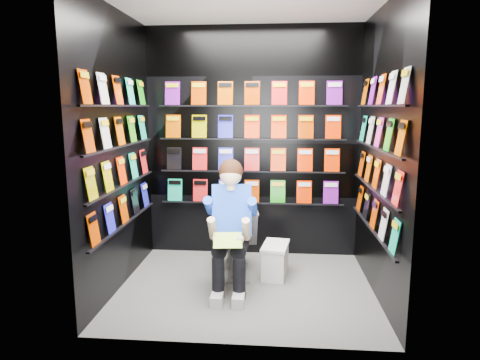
{
  "coord_description": "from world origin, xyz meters",
  "views": [
    {
      "loc": [
        0.27,
        -3.86,
        1.72
      ],
      "look_at": [
        -0.07,
        0.15,
        1.02
      ],
      "focal_mm": 32.0,
      "sensor_mm": 36.0,
      "label": 1
    }
  ],
  "objects": [
    {
      "name": "toilet",
      "position": [
        -0.13,
        0.38,
        0.37
      ],
      "size": [
        0.51,
        0.8,
        0.73
      ],
      "primitive_type": "imported",
      "rotation": [
        0.0,
        0.0,
        3.26
      ],
      "color": "white",
      "rests_on": "floor"
    },
    {
      "name": "longbox_lid",
      "position": [
        0.28,
        0.31,
        0.32
      ],
      "size": [
        0.3,
        0.46,
        0.03
      ],
      "primitive_type": "cube",
      "rotation": [
        0.0,
        0.0,
        -0.14
      ],
      "color": "white",
      "rests_on": "longbox"
    },
    {
      "name": "wall_right",
      "position": [
        1.2,
        0.0,
        1.3
      ],
      "size": [
        0.04,
        2.0,
        2.6
      ],
      "primitive_type": "cube",
      "color": "black",
      "rests_on": "floor"
    },
    {
      "name": "comics_left",
      "position": [
        -1.17,
        0.0,
        1.31
      ],
      "size": [
        0.06,
        1.7,
        1.37
      ],
      "primitive_type": null,
      "color": "red",
      "rests_on": "wall_left"
    },
    {
      "name": "floor",
      "position": [
        0.0,
        0.0,
        0.0
      ],
      "size": [
        2.4,
        2.4,
        0.0
      ],
      "primitive_type": "plane",
      "color": "#61615E",
      "rests_on": "ground"
    },
    {
      "name": "reader",
      "position": [
        -0.13,
        -0.0,
        0.75
      ],
      "size": [
        0.57,
        0.77,
        1.32
      ],
      "primitive_type": null,
      "rotation": [
        0.0,
        0.0,
        0.12
      ],
      "color": "blue",
      "rests_on": "toilet"
    },
    {
      "name": "comics_back",
      "position": [
        0.0,
        0.97,
        1.31
      ],
      "size": [
        2.1,
        0.06,
        1.37
      ],
      "primitive_type": null,
      "color": "red",
      "rests_on": "wall_back"
    },
    {
      "name": "comics_right",
      "position": [
        1.17,
        0.0,
        1.31
      ],
      "size": [
        0.06,
        1.7,
        1.37
      ],
      "primitive_type": null,
      "color": "red",
      "rests_on": "wall_right"
    },
    {
      "name": "held_comic",
      "position": [
        -0.13,
        -0.35,
        0.58
      ],
      "size": [
        0.26,
        0.17,
        0.1
      ],
      "primitive_type": "cube",
      "rotation": [
        -0.96,
        0.0,
        0.12
      ],
      "color": "green",
      "rests_on": "reader"
    },
    {
      "name": "ceiling",
      "position": [
        0.0,
        0.0,
        2.6
      ],
      "size": [
        2.4,
        2.4,
        0.0
      ],
      "primitive_type": "plane",
      "color": "white",
      "rests_on": "floor"
    },
    {
      "name": "longbox",
      "position": [
        0.28,
        0.31,
        0.15
      ],
      "size": [
        0.28,
        0.44,
        0.31
      ],
      "primitive_type": "cube",
      "rotation": [
        0.0,
        0.0,
        -0.14
      ],
      "color": "white",
      "rests_on": "floor"
    },
    {
      "name": "wall_back",
      "position": [
        0.0,
        1.0,
        1.3
      ],
      "size": [
        2.4,
        0.04,
        2.6
      ],
      "primitive_type": "cube",
      "color": "black",
      "rests_on": "floor"
    },
    {
      "name": "wall_front",
      "position": [
        0.0,
        -1.0,
        1.3
      ],
      "size": [
        2.4,
        0.04,
        2.6
      ],
      "primitive_type": "cube",
      "color": "black",
      "rests_on": "floor"
    },
    {
      "name": "wall_left",
      "position": [
        -1.2,
        0.0,
        1.3
      ],
      "size": [
        0.04,
        2.0,
        2.6
      ],
      "primitive_type": "cube",
      "color": "black",
      "rests_on": "floor"
    }
  ]
}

